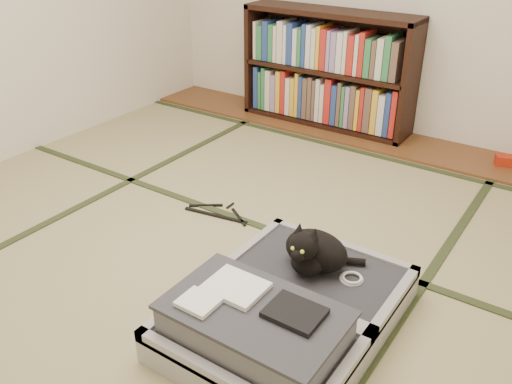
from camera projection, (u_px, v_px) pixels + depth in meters
The scene contains 9 objects.
floor at pixel (211, 257), 2.84m from camera, with size 4.50×4.50×0.00m, color tan.
wood_strip at pixel (368, 136), 4.30m from camera, with size 4.00×0.50×0.02m, color brown.
red_item at pixel (507, 160), 3.79m from camera, with size 0.15×0.09×0.07m, color #B1230E.
tatami_borders at pixel (263, 217), 3.20m from camera, with size 4.00×4.50×0.01m.
bookcase at pixel (327, 71), 4.35m from camera, with size 1.42×0.32×0.92m.
suitcase at pixel (283, 314), 2.29m from camera, with size 0.78×1.05×0.31m.
cat at pixel (314, 251), 2.44m from camera, with size 0.35×0.35×0.28m.
cable_coil at pixel (352, 278), 2.42m from camera, with size 0.11×0.11×0.03m.
hanger at pixel (219, 213), 3.23m from camera, with size 0.43×0.22×0.01m.
Camera 1 is at (1.52, -1.81, 1.64)m, focal length 38.00 mm.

